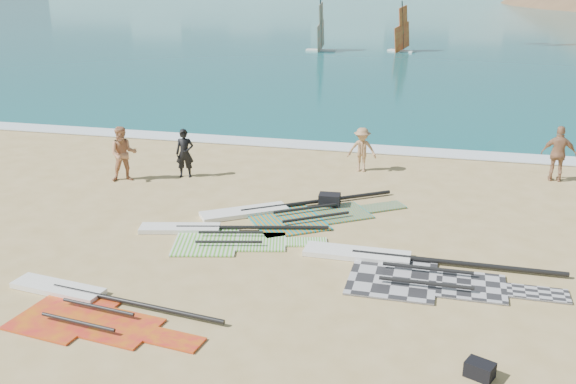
% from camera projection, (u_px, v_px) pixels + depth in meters
% --- Properties ---
extents(ground, '(300.00, 300.00, 0.00)m').
position_uv_depth(ground, '(257.00, 300.00, 13.36)').
color(ground, tan).
rests_on(ground, ground).
extents(sea, '(300.00, 240.00, 0.06)m').
position_uv_depth(sea, '(432.00, 2.00, 134.53)').
color(sea, '#0C5657').
rests_on(sea, ground).
extents(surf_line, '(300.00, 1.20, 0.04)m').
position_uv_depth(surf_line, '(346.00, 148.00, 24.65)').
color(surf_line, white).
rests_on(surf_line, ground).
extents(rig_grey, '(6.02, 2.40, 0.20)m').
position_uv_depth(rig_grey, '(406.00, 269.00, 14.62)').
color(rig_grey, '#28272A').
rests_on(rig_grey, ground).
extents(rig_green, '(5.05, 2.56, 0.19)m').
position_uv_depth(rig_green, '(215.00, 235.00, 16.46)').
color(rig_green, '#50BB20').
rests_on(rig_green, ground).
extents(rig_orange, '(5.62, 4.25, 0.20)m').
position_uv_depth(rig_orange, '(289.00, 213.00, 17.96)').
color(rig_orange, orange).
rests_on(rig_orange, ground).
extents(rig_red, '(5.02, 2.30, 0.20)m').
position_uv_depth(rig_red, '(83.00, 307.00, 12.99)').
color(rig_red, red).
rests_on(rig_red, ground).
extents(gear_bag_near, '(0.63, 0.48, 0.39)m').
position_uv_depth(gear_bag_near, '(329.00, 200.00, 18.53)').
color(gear_bag_near, black).
rests_on(gear_bag_near, ground).
extents(gear_bag_far, '(0.56, 0.49, 0.28)m').
position_uv_depth(gear_bag_far, '(480.00, 370.00, 10.79)').
color(gear_bag_far, black).
rests_on(gear_bag_far, ground).
extents(person_wetsuit, '(0.67, 0.52, 1.61)m').
position_uv_depth(person_wetsuit, '(185.00, 153.00, 21.01)').
color(person_wetsuit, black).
rests_on(person_wetsuit, ground).
extents(beachgoer_left, '(1.08, 1.00, 1.80)m').
position_uv_depth(beachgoer_left, '(123.00, 154.00, 20.59)').
color(beachgoer_left, tan).
rests_on(beachgoer_left, ground).
extents(beachgoer_mid, '(1.01, 0.62, 1.51)m').
position_uv_depth(beachgoer_mid, '(362.00, 150.00, 21.61)').
color(beachgoer_mid, '#A87D55').
rests_on(beachgoer_mid, ground).
extents(beachgoer_back, '(1.10, 0.54, 1.82)m').
position_uv_depth(beachgoer_back, '(559.00, 154.00, 20.57)').
color(beachgoer_back, '#A47452').
rests_on(beachgoer_back, ground).
extents(windsurfer_left, '(2.41, 2.94, 4.39)m').
position_uv_depth(windsurfer_left, '(321.00, 36.00, 53.16)').
color(windsurfer_left, white).
rests_on(windsurfer_left, ground).
extents(windsurfer_centre, '(2.34, 2.57, 4.14)m').
position_uv_depth(windsurfer_centre, '(402.00, 37.00, 52.83)').
color(windsurfer_centre, white).
rests_on(windsurfer_centre, ground).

